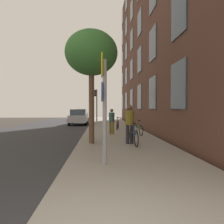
% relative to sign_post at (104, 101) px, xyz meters
% --- Properties ---
extents(ground_plane, '(41.80, 41.80, 0.00)m').
position_rel_sign_post_xyz_m(ground_plane, '(-2.53, 11.54, -1.94)').
color(ground_plane, '#332D28').
extents(road_asphalt, '(7.00, 38.00, 0.01)m').
position_rel_sign_post_xyz_m(road_asphalt, '(-4.63, 11.54, -1.93)').
color(road_asphalt, '#2D2D30').
rests_on(road_asphalt, ground).
extents(sidewalk, '(4.20, 38.00, 0.12)m').
position_rel_sign_post_xyz_m(sidewalk, '(0.97, 11.54, -1.88)').
color(sidewalk, gray).
rests_on(sidewalk, ground).
extents(building_facade, '(0.56, 27.00, 16.74)m').
position_rel_sign_post_xyz_m(building_facade, '(3.56, 11.04, 6.45)').
color(building_facade, '#513328').
rests_on(building_facade, ground).
extents(sign_post, '(0.16, 0.60, 3.13)m').
position_rel_sign_post_xyz_m(sign_post, '(0.00, 0.00, 0.00)').
color(sign_post, gray).
rests_on(sign_post, sidewalk).
extents(traffic_light, '(0.43, 0.24, 3.95)m').
position_rel_sign_post_xyz_m(traffic_light, '(-0.57, 18.60, 0.88)').
color(traffic_light, black).
rests_on(traffic_light, sidewalk).
extents(tree_near, '(2.41, 2.41, 5.19)m').
position_rel_sign_post_xyz_m(tree_near, '(-0.49, 3.49, 2.30)').
color(tree_near, brown).
rests_on(tree_near, sidewalk).
extents(bicycle_0, '(0.42, 1.66, 0.99)m').
position_rel_sign_post_xyz_m(bicycle_0, '(1.38, 2.91, -1.43)').
color(bicycle_0, black).
rests_on(bicycle_0, sidewalk).
extents(bicycle_1, '(0.42, 1.64, 0.92)m').
position_rel_sign_post_xyz_m(bicycle_1, '(2.24, 6.25, -1.46)').
color(bicycle_1, black).
rests_on(bicycle_1, sidewalk).
extents(bicycle_2, '(0.47, 1.72, 0.95)m').
position_rel_sign_post_xyz_m(bicycle_2, '(1.27, 9.45, -1.45)').
color(bicycle_2, black).
rests_on(bicycle_2, sidewalk).
extents(pedestrian_0, '(0.50, 0.50, 1.77)m').
position_rel_sign_post_xyz_m(pedestrian_0, '(1.24, 3.21, -0.80)').
color(pedestrian_0, '#26262D').
rests_on(pedestrian_0, sidewalk).
extents(pedestrian_1, '(0.47, 0.47, 1.59)m').
position_rel_sign_post_xyz_m(pedestrian_1, '(0.63, 6.66, -0.91)').
color(pedestrian_1, olive).
rests_on(pedestrian_1, sidewalk).
extents(car_0, '(1.87, 4.21, 1.62)m').
position_rel_sign_post_xyz_m(car_0, '(-2.33, 15.47, -1.09)').
color(car_0, '#B7B7BC').
rests_on(car_0, road_asphalt).
extents(car_1, '(1.79, 4.47, 1.62)m').
position_rel_sign_post_xyz_m(car_1, '(-2.85, 24.19, -1.09)').
color(car_1, navy).
rests_on(car_1, road_asphalt).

